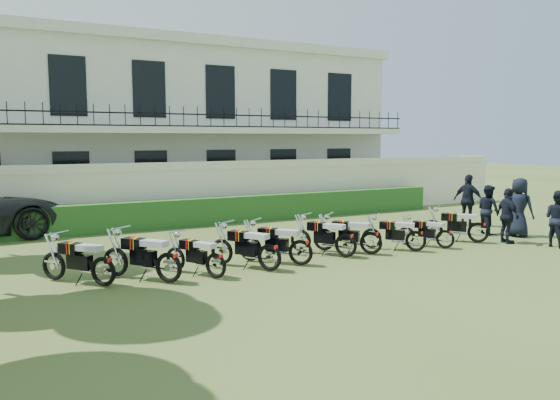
{
  "coord_description": "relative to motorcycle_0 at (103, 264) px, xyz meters",
  "views": [
    {
      "loc": [
        -7.15,
        -11.66,
        3.18
      ],
      "look_at": [
        0.44,
        2.65,
        1.34
      ],
      "focal_mm": 35.0,
      "sensor_mm": 36.0,
      "label": 1
    }
  ],
  "objects": [
    {
      "name": "motorcycle_3",
      "position": [
        3.76,
        -0.44,
        0.0
      ],
      "size": [
        1.18,
        1.76,
        1.11
      ],
      "rotation": [
        0.0,
        0.0,
        0.57
      ],
      "color": "black",
      "rests_on": "ground"
    },
    {
      "name": "officer_3",
      "position": [
        13.02,
        -0.01,
        0.45
      ],
      "size": [
        0.83,
        1.06,
        1.92
      ],
      "primitive_type": "imported",
      "rotation": [
        0.0,
        0.0,
        1.83
      ],
      "color": "black",
      "rests_on": "ground"
    },
    {
      "name": "motorcycle_9",
      "position": [
        10.96,
        -0.24,
        -0.01
      ],
      "size": [
        1.34,
        1.56,
        1.07
      ],
      "rotation": [
        0.0,
        0.0,
        0.7
      ],
      "color": "black",
      "rests_on": "ground"
    },
    {
      "name": "motorcycle_2",
      "position": [
        2.37,
        -0.49,
        -0.05
      ],
      "size": [
        0.97,
        1.64,
        0.99
      ],
      "rotation": [
        0.0,
        0.0,
        0.5
      ],
      "color": "black",
      "rests_on": "ground"
    },
    {
      "name": "ground",
      "position": [
        5.15,
        -0.18,
        -0.51
      ],
      "size": [
        100.0,
        100.0,
        0.0
      ],
      "primitive_type": "plane",
      "color": "#445421",
      "rests_on": "ground"
    },
    {
      "name": "officer_1",
      "position": [
        12.59,
        -1.69,
        0.33
      ],
      "size": [
        0.69,
        0.86,
        1.67
      ],
      "primitive_type": "imported",
      "rotation": [
        0.0,
        0.0,
        1.5
      ],
      "color": "black",
      "rests_on": "ground"
    },
    {
      "name": "officer_2",
      "position": [
        11.75,
        -0.63,
        0.34
      ],
      "size": [
        0.65,
        1.06,
        1.69
      ],
      "primitive_type": "imported",
      "rotation": [
        0.0,
        0.0,
        1.31
      ],
      "color": "black",
      "rests_on": "ground"
    },
    {
      "name": "motorcycle_4",
      "position": [
        4.7,
        -0.29,
        0.0
      ],
      "size": [
        1.38,
        1.61,
        1.1
      ],
      "rotation": [
        0.0,
        0.0,
        0.7
      ],
      "color": "black",
      "rests_on": "ground"
    },
    {
      "name": "motorcycle_6",
      "position": [
        7.06,
        -0.06,
        -0.01
      ],
      "size": [
        1.33,
        1.57,
        1.07
      ],
      "rotation": [
        0.0,
        0.0,
        0.7
      ],
      "color": "black",
      "rests_on": "ground"
    },
    {
      "name": "building",
      "position": [
        5.15,
        13.78,
        3.2
      ],
      "size": [
        20.4,
        9.6,
        7.4
      ],
      "color": "silver",
      "rests_on": "ground"
    },
    {
      "name": "motorcycle_8",
      "position": [
        9.46,
        -0.4,
        -0.08
      ],
      "size": [
        0.95,
        1.48,
        0.92
      ],
      "rotation": [
        0.0,
        0.0,
        0.55
      ],
      "color": "black",
      "rests_on": "ground"
    },
    {
      "name": "motorcycle_0",
      "position": [
        0.0,
        0.0,
        0.0
      ],
      "size": [
        1.37,
        1.61,
        1.1
      ],
      "rotation": [
        0.0,
        0.0,
        0.7
      ],
      "color": "black",
      "rests_on": "ground"
    },
    {
      "name": "motorcycle_5",
      "position": [
        6.24,
        -0.04,
        -0.0
      ],
      "size": [
        1.13,
        1.76,
        1.09
      ],
      "rotation": [
        0.0,
        0.0,
        0.55
      ],
      "color": "black",
      "rests_on": "ground"
    },
    {
      "name": "motorcycle_7",
      "position": [
        8.42,
        -0.33,
        -0.05
      ],
      "size": [
        1.27,
        1.44,
        1.0
      ],
      "rotation": [
        0.0,
        0.0,
        0.72
      ],
      "color": "black",
      "rests_on": "ground"
    },
    {
      "name": "hedge",
      "position": [
        6.15,
        7.02,
        -0.01
      ],
      "size": [
        18.0,
        0.6,
        1.0
      ],
      "primitive_type": "cube",
      "color": "#25491A",
      "rests_on": "ground"
    },
    {
      "name": "officer_5",
      "position": [
        13.24,
        2.31,
        0.44
      ],
      "size": [
        0.76,
        1.19,
        1.89
      ],
      "primitive_type": "imported",
      "rotation": [
        0.0,
        0.0,
        1.87
      ],
      "color": "black",
      "rests_on": "ground"
    },
    {
      "name": "officer_4",
      "position": [
        12.48,
        0.75,
        0.32
      ],
      "size": [
        0.75,
        0.89,
        1.65
      ],
      "primitive_type": "imported",
      "rotation": [
        0.0,
        0.0,
        1.41
      ],
      "color": "black",
      "rests_on": "ground"
    },
    {
      "name": "perimeter_wall",
      "position": [
        5.15,
        7.82,
        0.67
      ],
      "size": [
        30.0,
        0.35,
        2.3
      ],
      "color": "#EBE4C5",
      "rests_on": "ground"
    },
    {
      "name": "motorcycle_1",
      "position": [
        1.32,
        -0.38,
        0.03
      ],
      "size": [
        1.41,
        1.72,
        1.16
      ],
      "rotation": [
        0.0,
        0.0,
        0.68
      ],
      "color": "black",
      "rests_on": "ground"
    }
  ]
}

